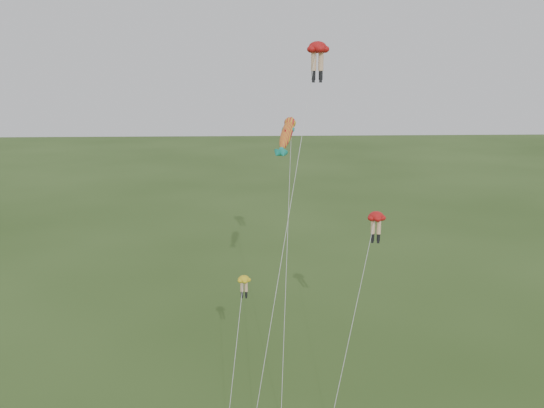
{
  "coord_description": "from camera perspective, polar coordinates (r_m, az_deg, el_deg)",
  "views": [
    {
      "loc": [
        -1.66,
        -33.18,
        21.47
      ],
      "look_at": [
        0.07,
        6.0,
        12.33
      ],
      "focal_mm": 40.0,
      "sensor_mm": 36.0,
      "label": 1
    }
  ],
  "objects": [
    {
      "name": "legs_kite_red_mid",
      "position": [
        39.94,
        9.69,
        -1.76
      ],
      "size": [
        4.53,
        6.97,
        12.08
      ],
      "rotation": [
        0.0,
        0.0,
        -0.26
      ],
      "color": "#B61312",
      "rests_on": "ground"
    },
    {
      "name": "legs_kite_red_high",
      "position": [
        42.95,
        4.24,
        13.87
      ],
      "size": [
        5.67,
        11.26,
        22.95
      ],
      "rotation": [
        0.0,
        0.0,
        -0.08
      ],
      "color": "#B61312",
      "rests_on": "ground"
    },
    {
      "name": "legs_kite_yellow",
      "position": [
        38.15,
        -2.75,
        -8.0
      ],
      "size": [
        1.67,
        4.71,
        8.54
      ],
      "rotation": [
        0.0,
        0.0,
        -0.07
      ],
      "color": "yellow",
      "rests_on": "ground"
    },
    {
      "name": "fish_kite",
      "position": [
        43.88,
        1.4,
        6.55
      ],
      "size": [
        2.07,
        12.11,
        17.93
      ],
      "rotation": [
        0.71,
        0.0,
        -0.38
      ],
      "color": "gold",
      "rests_on": "ground"
    }
  ]
}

